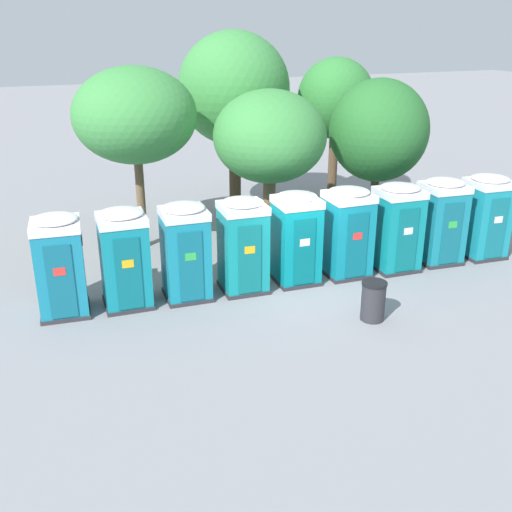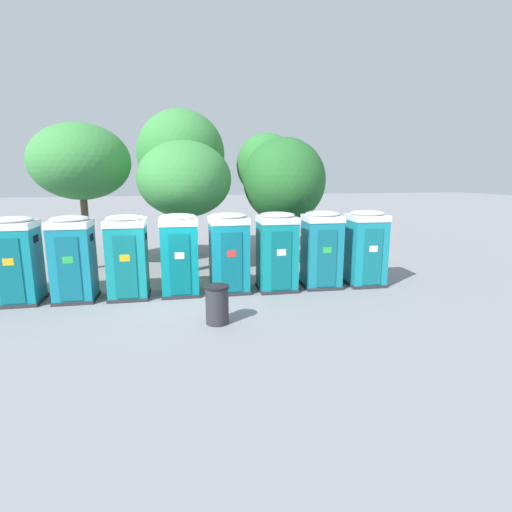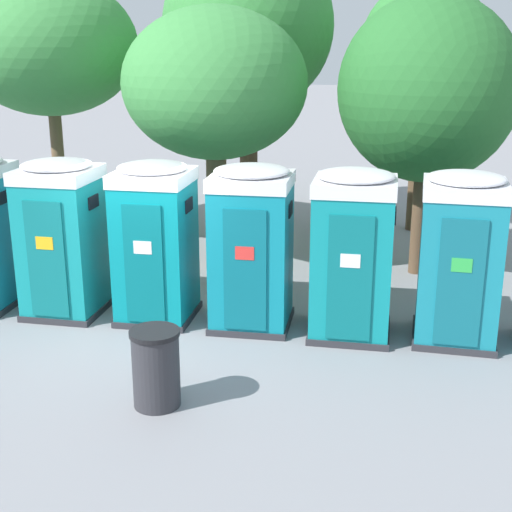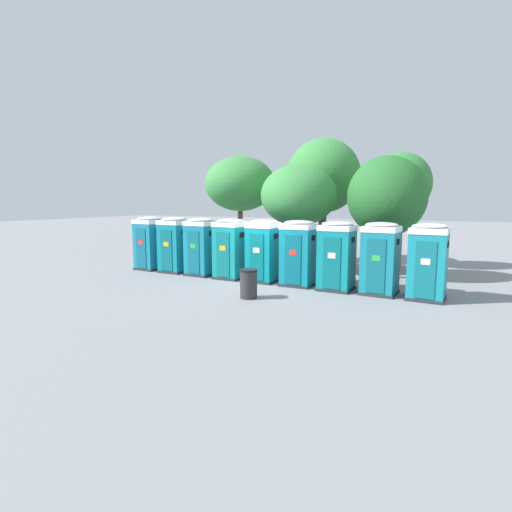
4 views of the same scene
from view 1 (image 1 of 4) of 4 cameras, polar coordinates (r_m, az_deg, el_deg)
name	(u,v)px [view 1 (image 1 of 4)]	position (r m, az deg, el deg)	size (l,w,h in m)	color
ground_plane	(300,286)	(16.53, 4.21, -2.84)	(120.00, 120.00, 0.00)	gray
portapotty_0	(60,265)	(15.25, -18.17, -0.83)	(1.27, 1.29, 2.54)	#2D2D33
portapotty_1	(125,258)	(15.28, -12.41, -0.18)	(1.22, 1.23, 2.54)	#2D2D33
portapotty_2	(185,251)	(15.47, -6.73, 0.46)	(1.21, 1.24, 2.54)	#2D2D33
portapotty_3	(243,245)	(15.81, -1.25, 1.08)	(1.24, 1.25, 2.54)	#2D2D33
portapotty_4	(296,238)	(16.36, 3.85, 1.75)	(1.20, 1.24, 2.54)	#2D2D33
portapotty_5	(347,232)	(16.98, 8.68, 2.30)	(1.24, 1.22, 2.54)	#2D2D33
portapotty_6	(397,227)	(17.65, 13.27, 2.70)	(1.26, 1.24, 2.54)	#2D2D33
portapotty_7	(441,221)	(18.56, 17.21, 3.23)	(1.28, 1.29, 2.54)	#2D2D33
portapotty_8	(485,216)	(19.45, 21.00, 3.57)	(1.26, 1.27, 2.54)	#2D2D33
street_tree_0	(135,116)	(18.66, -11.47, 12.95)	(3.71, 3.71, 5.61)	brown
street_tree_1	(336,100)	(23.15, 7.61, 14.55)	(2.85, 2.85, 5.60)	brown
street_tree_2	(379,131)	(20.36, 11.62, 11.59)	(3.24, 3.24, 5.13)	brown
street_tree_3	(234,90)	(21.63, -2.12, 15.56)	(3.90, 3.90, 6.54)	#4C3826
street_tree_4	(270,137)	(18.52, 1.32, 11.24)	(3.46, 3.46, 4.93)	brown
trash_can	(373,301)	(14.76, 11.10, -4.20)	(0.61, 0.61, 0.99)	#2D2D33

